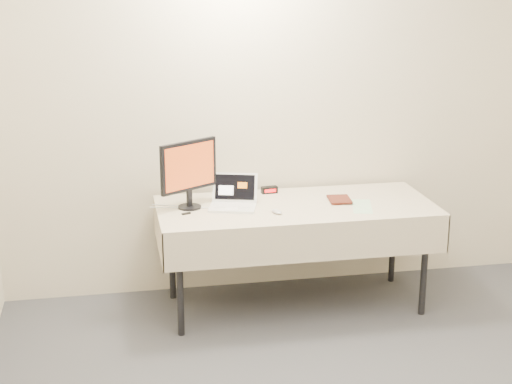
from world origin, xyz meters
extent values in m
cube|color=beige|center=(0.00, 2.50, 1.35)|extent=(4.00, 0.10, 2.70)
cylinder|color=black|center=(-0.82, 1.75, 0.34)|extent=(0.04, 0.04, 0.69)
cylinder|color=black|center=(0.82, 1.75, 0.34)|extent=(0.04, 0.04, 0.69)
cylinder|color=black|center=(-0.82, 2.34, 0.34)|extent=(0.04, 0.04, 0.69)
cylinder|color=black|center=(0.82, 2.34, 0.34)|extent=(0.04, 0.04, 0.69)
cube|color=gray|center=(0.00, 2.04, 0.71)|extent=(1.80, 0.75, 0.04)
cube|color=beige|center=(0.00, 2.04, 0.73)|extent=(1.86, 0.81, 0.01)
cube|color=beige|center=(0.00, 1.64, 0.60)|extent=(1.86, 0.01, 0.25)
cube|color=beige|center=(0.00, 2.45, 0.60)|extent=(1.86, 0.01, 0.25)
cube|color=beige|center=(-0.93, 2.04, 0.60)|extent=(0.01, 0.81, 0.25)
cube|color=beige|center=(0.93, 2.04, 0.60)|extent=(0.01, 0.81, 0.25)
cube|color=white|center=(-0.43, 2.04, 0.75)|extent=(0.35, 0.29, 0.02)
cube|color=white|center=(-0.39, 2.17, 0.85)|extent=(0.31, 0.17, 0.19)
cube|color=black|center=(-0.39, 2.17, 0.85)|extent=(0.27, 0.14, 0.16)
cylinder|color=black|center=(-0.71, 2.11, 0.74)|extent=(0.21, 0.21, 0.01)
cube|color=black|center=(-0.71, 2.11, 0.81)|extent=(0.04, 0.04, 0.11)
cube|color=black|center=(-0.71, 2.11, 1.03)|extent=(0.39, 0.26, 0.33)
cube|color=#C64817|center=(-0.71, 2.11, 1.03)|extent=(0.34, 0.21, 0.29)
imported|color=maroon|center=(0.24, 2.08, 0.84)|extent=(0.15, 0.03, 0.20)
cube|color=black|center=(-0.12, 2.35, 0.76)|extent=(0.12, 0.06, 0.05)
cube|color=#FF0C0E|center=(-0.12, 2.33, 0.76)|extent=(0.08, 0.01, 0.02)
ellipsoid|color=#BCBCBF|center=(-0.17, 1.89, 0.75)|extent=(0.08, 0.11, 0.02)
cube|color=#B2E0B3|center=(0.43, 1.93, 0.74)|extent=(0.20, 0.34, 0.00)
cube|color=black|center=(-0.75, 1.98, 0.74)|extent=(0.06, 0.04, 0.01)
camera|label=1|loc=(-1.22, -2.84, 2.31)|focal=55.00mm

